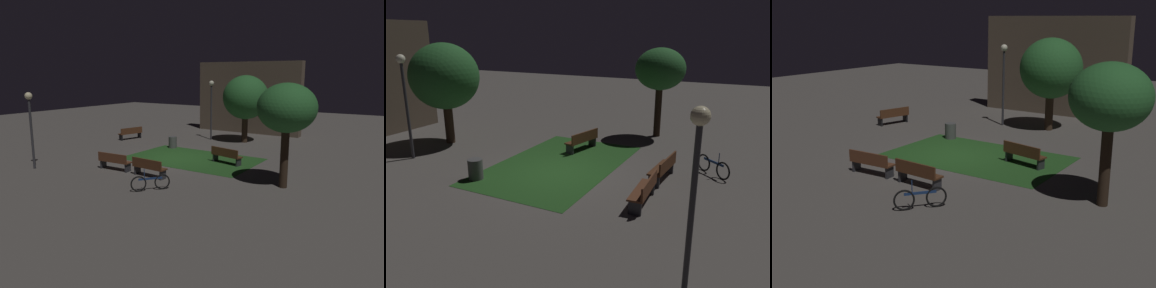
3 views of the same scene
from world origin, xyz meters
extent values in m
plane|color=#56514C|center=(0.00, 0.00, 0.00)|extent=(60.00, 60.00, 0.00)
cube|color=#23511E|center=(0.84, 0.45, 0.01)|extent=(7.33, 4.49, 0.01)
cube|color=brown|center=(-1.11, -3.65, 0.45)|extent=(1.82, 0.58, 0.06)
cube|color=brown|center=(-1.10, -3.86, 0.68)|extent=(1.80, 0.16, 0.40)
cube|color=#2D2D33|center=(-1.91, -3.69, 0.21)|extent=(0.10, 0.39, 0.42)
cube|color=#2D2D33|center=(-0.31, -3.60, 0.21)|extent=(0.10, 0.39, 0.42)
cube|color=#512D19|center=(1.11, -3.65, 0.45)|extent=(1.82, 0.58, 0.06)
cube|color=#512D19|center=(1.10, -3.86, 0.68)|extent=(1.80, 0.16, 0.40)
cube|color=#2D2D33|center=(0.31, -3.61, 0.21)|extent=(0.10, 0.39, 0.42)
cube|color=#2D2D33|center=(1.91, -3.69, 0.21)|extent=(0.10, 0.39, 0.42)
cube|color=#512D19|center=(-6.39, 3.21, 0.45)|extent=(0.93, 1.86, 0.06)
cube|color=#512D19|center=(-6.18, 3.16, 0.68)|extent=(0.52, 1.75, 0.40)
cube|color=black|center=(-6.59, 2.44, 0.21)|extent=(0.39, 0.18, 0.42)
cube|color=black|center=(-6.18, 3.99, 0.21)|extent=(0.39, 0.18, 0.42)
cube|color=#512D19|center=(3.01, 0.51, 0.45)|extent=(1.86, 0.85, 0.06)
cube|color=#512D19|center=(2.96, 0.31, 0.68)|extent=(1.77, 0.44, 0.40)
cube|color=#2D2D33|center=(2.22, 0.68, 0.21)|extent=(0.16, 0.39, 0.42)
cube|color=#2D2D33|center=(3.79, 0.34, 0.21)|extent=(0.16, 0.39, 0.42)
cylinder|color=#2D2116|center=(6.90, -1.83, 1.35)|extent=(0.34, 0.34, 2.71)
ellipsoid|color=#28662D|center=(6.90, -1.83, 3.38)|extent=(2.44, 2.44, 2.04)
cylinder|color=#38281C|center=(1.22, 6.66, 1.15)|extent=(0.41, 0.41, 2.29)
ellipsoid|color=#28662D|center=(1.22, 6.66, 3.16)|extent=(3.13, 3.13, 3.02)
cylinder|color=#333338|center=(-1.28, 6.28, 1.97)|extent=(0.12, 0.12, 3.95)
sphere|color=#F2EDCC|center=(-1.28, 6.28, 4.10)|extent=(0.36, 0.36, 0.36)
cylinder|color=#333338|center=(-4.75, -5.71, 1.77)|extent=(0.12, 0.12, 3.53)
sphere|color=#F4E5B2|center=(-4.75, -5.71, 3.68)|extent=(0.36, 0.36, 0.36)
cylinder|color=#4C4C4C|center=(-1.87, 2.31, 0.37)|extent=(0.53, 0.53, 0.75)
torus|color=black|center=(2.76, -4.84, 0.33)|extent=(0.47, 0.55, 0.66)
torus|color=black|center=(2.13, -5.60, 0.33)|extent=(0.47, 0.55, 0.66)
cube|color=navy|center=(2.45, -5.22, 0.51)|extent=(0.66, 0.79, 0.08)
cylinder|color=navy|center=(2.29, -5.41, 0.73)|extent=(0.03, 0.03, 0.40)
cube|color=brown|center=(-0.43, 10.80, 2.85)|extent=(8.68, 0.80, 5.70)
camera|label=1|loc=(11.55, -16.16, 4.73)|focal=33.43mm
camera|label=2|loc=(-11.42, -6.73, 5.07)|focal=35.08mm
camera|label=3|loc=(11.12, -15.61, 5.62)|focal=44.65mm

